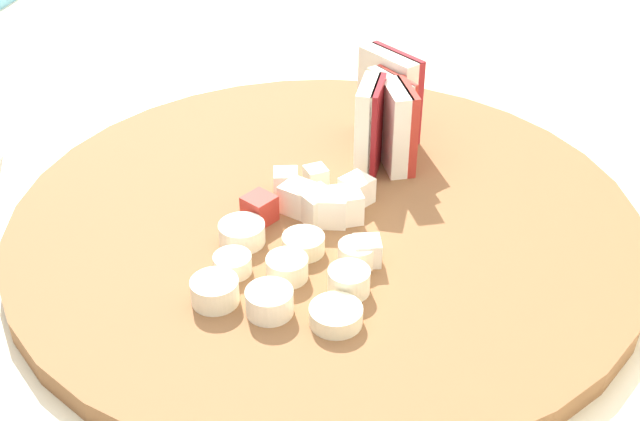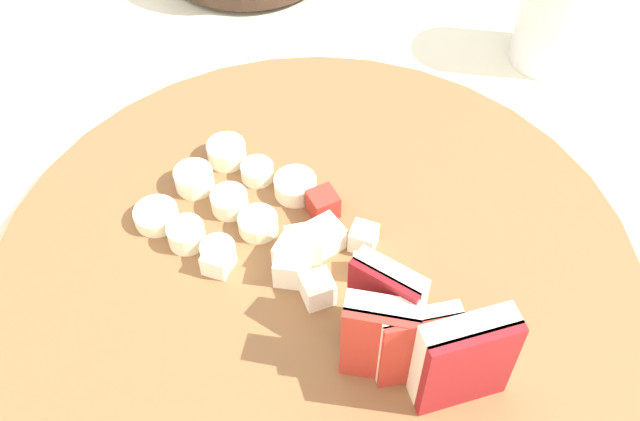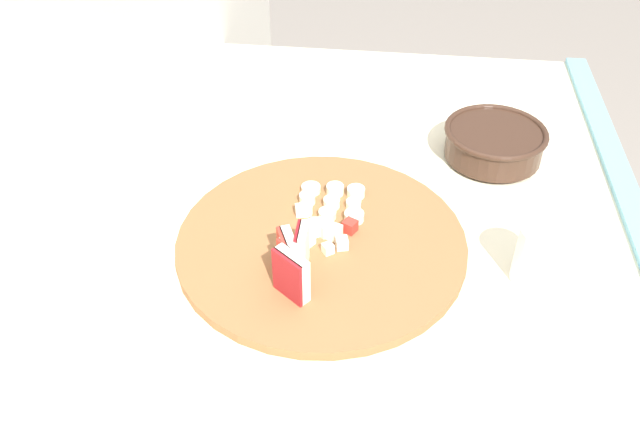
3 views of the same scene
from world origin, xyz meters
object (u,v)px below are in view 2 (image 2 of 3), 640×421
Objects in this scene: cutting_board at (315,273)px; apple_dice_pile at (308,250)px; banana_slice_rows at (225,199)px; small_jar at (557,15)px; apple_wedge_fan at (416,340)px.

apple_dice_pile is at bearing -15.79° from cutting_board.
cutting_board is 4.23× the size of apple_dice_pile.
banana_slice_rows is at bearing -5.03° from cutting_board.
cutting_board is 4.79× the size of small_jar.
apple_wedge_fan reaches higher than banana_slice_rows.
apple_dice_pile is (0.09, -0.03, -0.02)m from apple_wedge_fan.
cutting_board is 0.10m from apple_wedge_fan.
banana_slice_rows is 0.31m from small_jar.
apple_wedge_fan reaches higher than cutting_board.
apple_wedge_fan is 0.98× the size of apple_dice_pile.
apple_wedge_fan is at bearing 168.21° from banana_slice_rows.
apple_wedge_fan is 0.10m from apple_dice_pile.
apple_dice_pile is 0.96× the size of banana_slice_rows.
small_jar is at bearing -110.85° from banana_slice_rows.
apple_wedge_fan is 0.32m from small_jar.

